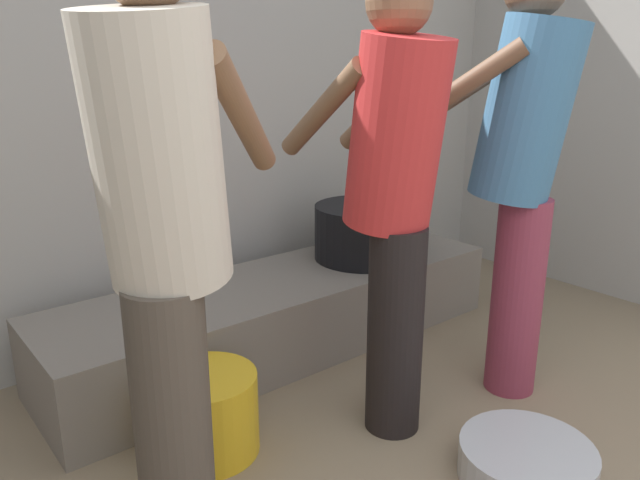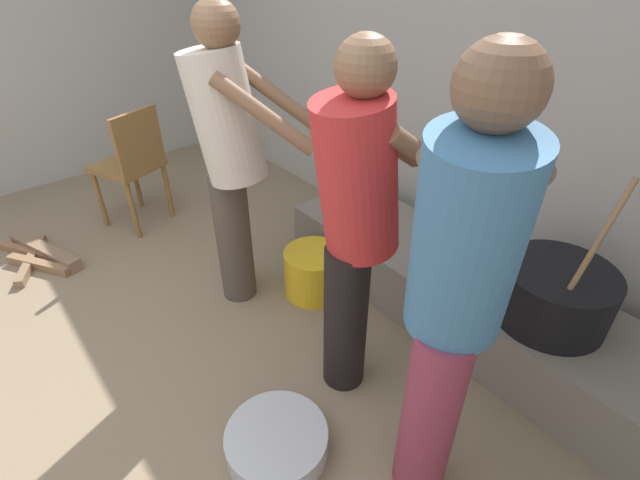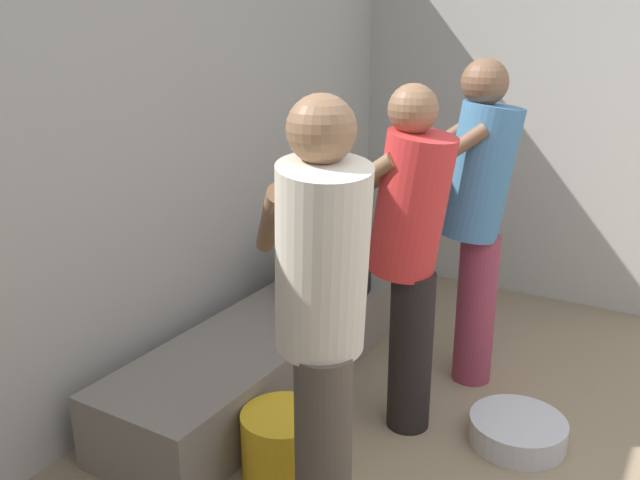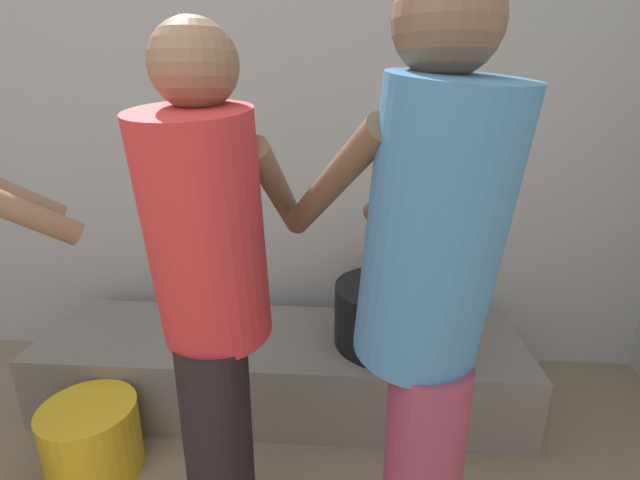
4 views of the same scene
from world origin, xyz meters
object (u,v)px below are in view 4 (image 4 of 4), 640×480
object	(u,v)px
cook_in_blue_shirt	(427,300)
bucket_yellow_plastic	(92,438)
cook_in_red_shirt	(211,291)
cooking_pot_main	(391,314)

from	to	relation	value
cook_in_blue_shirt	bucket_yellow_plastic	distance (m)	1.47
cook_in_red_shirt	bucket_yellow_plastic	world-z (taller)	cook_in_red_shirt
cook_in_blue_shirt	bucket_yellow_plastic	bearing A→B (deg)	161.70
cooking_pot_main	bucket_yellow_plastic	distance (m)	1.30
cooking_pot_main	bucket_yellow_plastic	xyz separation A→B (m)	(-1.17, -0.46, -0.34)
cooking_pot_main	cook_in_blue_shirt	distance (m)	0.97
cook_in_blue_shirt	cook_in_red_shirt	bearing A→B (deg)	167.97
cook_in_blue_shirt	cook_in_red_shirt	world-z (taller)	cook_in_blue_shirt
cook_in_red_shirt	cook_in_blue_shirt	bearing A→B (deg)	-12.03
cook_in_red_shirt	cooking_pot_main	bearing A→B (deg)	52.54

